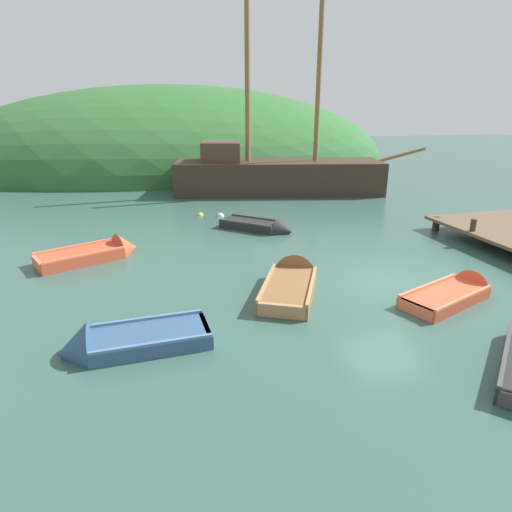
# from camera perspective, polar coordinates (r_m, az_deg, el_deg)

# --- Properties ---
(ground_plane) EXTENTS (120.00, 120.00, 0.00)m
(ground_plane) POSITION_cam_1_polar(r_m,az_deg,el_deg) (13.04, 17.38, -3.55)
(ground_plane) COLOR #33564C
(shore_hill) EXTENTS (39.05, 26.63, 13.49)m
(shore_hill) POSITION_cam_1_polar(r_m,az_deg,el_deg) (40.41, -10.84, 12.05)
(shore_hill) COLOR #2D602D
(shore_hill) RESTS_ON ground
(sailing_ship) EXTENTS (14.77, 6.13, 12.00)m
(sailing_ship) POSITION_cam_1_polar(r_m,az_deg,el_deg) (25.89, 2.66, 10.11)
(sailing_ship) COLOR #38281E
(sailing_ship) RESTS_ON ground
(rowboat_outer_right) EXTENTS (3.52, 2.46, 1.18)m
(rowboat_outer_right) POSITION_cam_1_polar(r_m,az_deg,el_deg) (15.44, -20.54, 0.15)
(rowboat_outer_right) COLOR #C64C2D
(rowboat_outer_right) RESTS_ON ground
(rowboat_portside) EXTENTS (2.64, 3.56, 1.23)m
(rowboat_portside) POSITION_cam_1_polar(r_m,az_deg,el_deg) (12.14, 4.76, -3.75)
(rowboat_portside) COLOR brown
(rowboat_portside) RESTS_ON ground
(rowboat_near_dock) EXTENTS (3.19, 1.35, 1.19)m
(rowboat_near_dock) POSITION_cam_1_polar(r_m,az_deg,el_deg) (9.66, -17.36, -11.25)
(rowboat_near_dock) COLOR #335175
(rowboat_near_dock) RESTS_ON ground
(rowboat_center) EXTENTS (3.40, 2.14, 1.04)m
(rowboat_center) POSITION_cam_1_polar(r_m,az_deg,el_deg) (12.74, 25.23, -4.66)
(rowboat_center) COLOR #C64C2D
(rowboat_center) RESTS_ON ground
(rowboat_outer_left) EXTENTS (3.03, 2.94, 1.05)m
(rowboat_outer_left) POSITION_cam_1_polar(r_m,az_deg,el_deg) (17.82, 0.79, 3.83)
(rowboat_outer_left) COLOR black
(rowboat_outer_left) RESTS_ON ground
(buoy_white) EXTENTS (0.32, 0.32, 0.32)m
(buoy_white) POSITION_cam_1_polar(r_m,az_deg,el_deg) (20.26, -4.78, 5.33)
(buoy_white) COLOR white
(buoy_white) RESTS_ON ground
(buoy_yellow) EXTENTS (0.29, 0.29, 0.29)m
(buoy_yellow) POSITION_cam_1_polar(r_m,az_deg,el_deg) (20.52, -7.47, 5.41)
(buoy_yellow) COLOR yellow
(buoy_yellow) RESTS_ON ground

